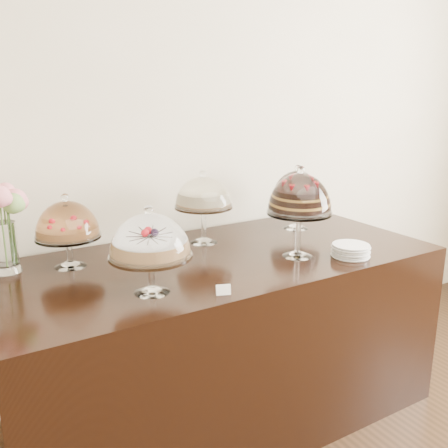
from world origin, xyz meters
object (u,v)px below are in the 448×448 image
cake_stand_choco_layer (300,197)px  cake_stand_fruit_tart (67,223)px  display_counter (219,338)px  cake_stand_sugar_sponge (150,239)px  cake_stand_dark_choco (297,189)px  plate_stack (351,250)px  cake_stand_cheesecake (203,195)px

cake_stand_choco_layer → cake_stand_fruit_tart: cake_stand_choco_layer is taller
display_counter → cake_stand_choco_layer: size_ratio=4.84×
cake_stand_choco_layer → display_counter: bearing=149.9°
cake_stand_sugar_sponge → cake_stand_dark_choco: cake_stand_dark_choco is taller
cake_stand_fruit_tart → plate_stack: cake_stand_fruit_tart is taller
cake_stand_sugar_sponge → cake_stand_choco_layer: bearing=3.4°
cake_stand_cheesecake → plate_stack: 0.81m
display_counter → cake_stand_choco_layer: (0.34, -0.20, 0.75)m
cake_stand_choco_layer → cake_stand_fruit_tart: size_ratio=1.30×
display_counter → plate_stack: 0.81m
cake_stand_dark_choco → cake_stand_fruit_tart: cake_stand_dark_choco is taller
cake_stand_choco_layer → cake_stand_cheesecake: bearing=122.8°
cake_stand_sugar_sponge → cake_stand_cheesecake: size_ratio=0.93×
cake_stand_choco_layer → cake_stand_dark_choco: cake_stand_choco_layer is taller
cake_stand_sugar_sponge → cake_stand_choco_layer: 0.81m
cake_stand_cheesecake → cake_stand_sugar_sponge: bearing=-136.3°
cake_stand_sugar_sponge → plate_stack: (1.03, -0.09, -0.20)m
cake_stand_sugar_sponge → plate_stack: cake_stand_sugar_sponge is taller
display_counter → cake_stand_choco_layer: bearing=-30.1°
display_counter → cake_stand_sugar_sponge: bearing=-152.2°
display_counter → cake_stand_sugar_sponge: size_ratio=5.98×
cake_stand_cheesecake → cake_stand_dark_choco: (0.61, -0.04, -0.02)m
cake_stand_sugar_sponge → cake_stand_cheesecake: bearing=43.7°
cake_stand_cheesecake → cake_stand_dark_choco: size_ratio=1.04×
display_counter → cake_stand_fruit_tart: 0.97m
cake_stand_choco_layer → cake_stand_fruit_tart: bearing=156.5°
plate_stack → cake_stand_fruit_tart: bearing=154.8°
cake_stand_choco_layer → cake_stand_fruit_tart: 1.10m
display_counter → plate_stack: size_ratio=11.76×
cake_stand_choco_layer → cake_stand_dark_choco: (0.32, 0.41, -0.06)m
cake_stand_sugar_sponge → cake_stand_fruit_tart: (-0.20, 0.49, -0.01)m
display_counter → cake_stand_fruit_tart: cake_stand_fruit_tart is taller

